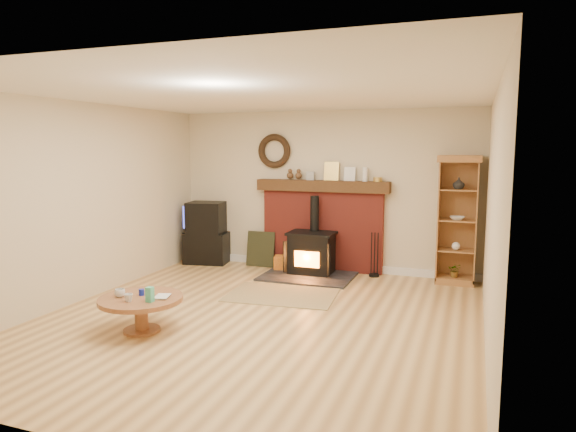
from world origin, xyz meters
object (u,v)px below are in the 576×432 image
at_px(tv_unit, 207,234).
at_px(wood_stove, 311,254).
at_px(curio_cabinet, 457,220).
at_px(coffee_table, 141,304).

bearing_deg(tv_unit, wood_stove, -5.73).
relative_size(curio_cabinet, coffee_table, 2.08).
distance_m(tv_unit, curio_cabinet, 4.17).
relative_size(tv_unit, curio_cabinet, 0.56).
bearing_deg(wood_stove, coffee_table, -107.76).
relative_size(wood_stove, tv_unit, 1.31).
distance_m(wood_stove, tv_unit, 2.00).
height_order(wood_stove, curio_cabinet, curio_cabinet).
distance_m(curio_cabinet, coffee_table, 4.64).
height_order(wood_stove, coffee_table, wood_stove).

